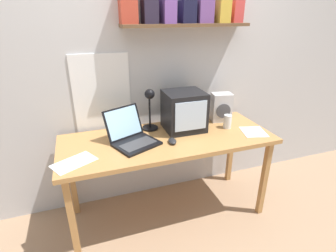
{
  "coord_description": "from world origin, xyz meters",
  "views": [
    {
      "loc": [
        -0.62,
        -1.79,
        1.68
      ],
      "look_at": [
        0.0,
        0.0,
        0.86
      ],
      "focal_mm": 28.0,
      "sensor_mm": 36.0,
      "label": 1
    }
  ],
  "objects_px": {
    "corner_desk": "(168,145)",
    "printed_handout": "(254,132)",
    "loose_paper_near_laptop": "(74,163)",
    "crt_monitor": "(184,111)",
    "desk_lamp": "(150,106)",
    "juice_glass": "(227,122)",
    "computer_mouse": "(172,141)",
    "laptop": "(131,134)",
    "space_heater": "(221,107)"
  },
  "relations": [
    {
      "from": "space_heater",
      "to": "loose_paper_near_laptop",
      "type": "bearing_deg",
      "value": -154.01
    },
    {
      "from": "space_heater",
      "to": "computer_mouse",
      "type": "height_order",
      "value": "space_heater"
    },
    {
      "from": "corner_desk",
      "to": "juice_glass",
      "type": "relative_size",
      "value": 14.44
    },
    {
      "from": "printed_handout",
      "to": "juice_glass",
      "type": "bearing_deg",
      "value": 137.28
    },
    {
      "from": "juice_glass",
      "to": "computer_mouse",
      "type": "relative_size",
      "value": 1.04
    },
    {
      "from": "juice_glass",
      "to": "computer_mouse",
      "type": "xyz_separation_m",
      "value": [
        -0.55,
        -0.12,
        -0.04
      ]
    },
    {
      "from": "laptop",
      "to": "desk_lamp",
      "type": "distance_m",
      "value": 0.3
    },
    {
      "from": "crt_monitor",
      "to": "space_heater",
      "type": "xyz_separation_m",
      "value": [
        0.39,
        0.07,
        -0.04
      ]
    },
    {
      "from": "corner_desk",
      "to": "printed_handout",
      "type": "relative_size",
      "value": 6.65
    },
    {
      "from": "desk_lamp",
      "to": "juice_glass",
      "type": "distance_m",
      "value": 0.69
    },
    {
      "from": "corner_desk",
      "to": "desk_lamp",
      "type": "relative_size",
      "value": 4.64
    },
    {
      "from": "laptop",
      "to": "loose_paper_near_laptop",
      "type": "relative_size",
      "value": 1.34
    },
    {
      "from": "juice_glass",
      "to": "corner_desk",
      "type": "bearing_deg",
      "value": -178.51
    },
    {
      "from": "juice_glass",
      "to": "space_heater",
      "type": "relative_size",
      "value": 0.45
    },
    {
      "from": "desk_lamp",
      "to": "juice_glass",
      "type": "height_order",
      "value": "desk_lamp"
    },
    {
      "from": "desk_lamp",
      "to": "space_heater",
      "type": "xyz_separation_m",
      "value": [
        0.67,
        -0.0,
        -0.09
      ]
    },
    {
      "from": "space_heater",
      "to": "printed_handout",
      "type": "bearing_deg",
      "value": -55.62
    },
    {
      "from": "corner_desk",
      "to": "space_heater",
      "type": "relative_size",
      "value": 6.56
    },
    {
      "from": "laptop",
      "to": "space_heater",
      "type": "height_order",
      "value": "space_heater"
    },
    {
      "from": "computer_mouse",
      "to": "loose_paper_near_laptop",
      "type": "distance_m",
      "value": 0.72
    },
    {
      "from": "juice_glass",
      "to": "loose_paper_near_laptop",
      "type": "height_order",
      "value": "juice_glass"
    },
    {
      "from": "loose_paper_near_laptop",
      "to": "laptop",
      "type": "bearing_deg",
      "value": 22.78
    },
    {
      "from": "corner_desk",
      "to": "crt_monitor",
      "type": "relative_size",
      "value": 5.16
    },
    {
      "from": "desk_lamp",
      "to": "loose_paper_near_laptop",
      "type": "relative_size",
      "value": 1.14
    },
    {
      "from": "loose_paper_near_laptop",
      "to": "desk_lamp",
      "type": "bearing_deg",
      "value": 28.83
    },
    {
      "from": "printed_handout",
      "to": "crt_monitor",
      "type": "bearing_deg",
      "value": 154.47
    },
    {
      "from": "laptop",
      "to": "printed_handout",
      "type": "bearing_deg",
      "value": -32.13
    },
    {
      "from": "desk_lamp",
      "to": "juice_glass",
      "type": "relative_size",
      "value": 3.12
    },
    {
      "from": "space_heater",
      "to": "computer_mouse",
      "type": "distance_m",
      "value": 0.66
    },
    {
      "from": "loose_paper_near_laptop",
      "to": "computer_mouse",
      "type": "bearing_deg",
      "value": 4.75
    },
    {
      "from": "juice_glass",
      "to": "computer_mouse",
      "type": "bearing_deg",
      "value": -168.16
    },
    {
      "from": "crt_monitor",
      "to": "juice_glass",
      "type": "height_order",
      "value": "crt_monitor"
    },
    {
      "from": "desk_lamp",
      "to": "crt_monitor",
      "type": "bearing_deg",
      "value": -3.05
    },
    {
      "from": "juice_glass",
      "to": "desk_lamp",
      "type": "bearing_deg",
      "value": 165.33
    },
    {
      "from": "desk_lamp",
      "to": "space_heater",
      "type": "bearing_deg",
      "value": 10.44
    },
    {
      "from": "laptop",
      "to": "computer_mouse",
      "type": "xyz_separation_m",
      "value": [
        0.29,
        -0.12,
        -0.05
      ]
    },
    {
      "from": "space_heater",
      "to": "crt_monitor",
      "type": "bearing_deg",
      "value": -159.32
    },
    {
      "from": "crt_monitor",
      "to": "desk_lamp",
      "type": "distance_m",
      "value": 0.29
    },
    {
      "from": "crt_monitor",
      "to": "desk_lamp",
      "type": "relative_size",
      "value": 0.9
    },
    {
      "from": "computer_mouse",
      "to": "printed_handout",
      "type": "distance_m",
      "value": 0.72
    },
    {
      "from": "desk_lamp",
      "to": "printed_handout",
      "type": "relative_size",
      "value": 1.43
    },
    {
      "from": "laptop",
      "to": "desk_lamp",
      "type": "height_order",
      "value": "desk_lamp"
    },
    {
      "from": "corner_desk",
      "to": "printed_handout",
      "type": "bearing_deg",
      "value": -10.93
    },
    {
      "from": "laptop",
      "to": "printed_handout",
      "type": "relative_size",
      "value": 1.69
    },
    {
      "from": "printed_handout",
      "to": "desk_lamp",
      "type": "bearing_deg",
      "value": 158.37
    },
    {
      "from": "desk_lamp",
      "to": "printed_handout",
      "type": "bearing_deg",
      "value": -11.13
    },
    {
      "from": "laptop",
      "to": "juice_glass",
      "type": "height_order",
      "value": "laptop"
    },
    {
      "from": "crt_monitor",
      "to": "loose_paper_near_laptop",
      "type": "height_order",
      "value": "crt_monitor"
    },
    {
      "from": "laptop",
      "to": "printed_handout",
      "type": "height_order",
      "value": "laptop"
    },
    {
      "from": "corner_desk",
      "to": "loose_paper_near_laptop",
      "type": "relative_size",
      "value": 5.3
    }
  ]
}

